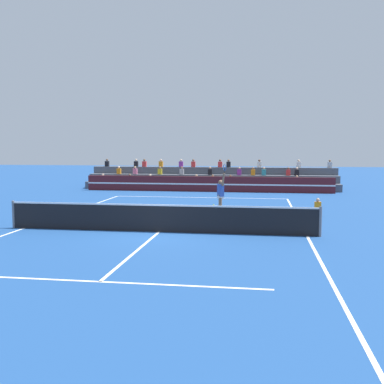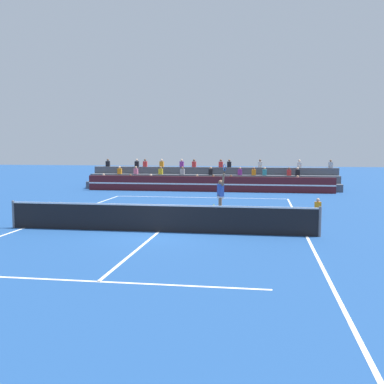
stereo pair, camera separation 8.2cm
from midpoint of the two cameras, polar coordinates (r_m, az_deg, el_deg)
The scene contains 8 objects.
ground_plane at distance 17.20m, azimuth -4.34°, elevation -5.09°, with size 120.00×120.00×0.00m, color navy.
court_lines at distance 17.20m, azimuth -4.34°, elevation -5.08°, with size 11.10×23.90×0.01m.
tennis_net at distance 17.11m, azimuth -4.36°, elevation -3.30°, with size 12.00×0.10×1.10m.
sponsor_banner_wall at distance 32.60m, azimuth 1.86°, elevation 1.01°, with size 18.00×0.26×1.10m.
bleacher_stand at distance 35.11m, azimuth 2.33°, elevation 1.52°, with size 19.26×2.85×2.28m.
ball_kid_courtside at distance 21.85m, azimuth 15.56°, elevation -2.09°, with size 0.30×0.36×0.84m.
tennis_player at distance 20.78m, azimuth 3.54°, elevation -0.46°, with size 0.49×0.80×2.50m.
tennis_ball at distance 24.91m, azimuth 2.66°, elevation -1.64°, with size 0.07×0.07×0.07m, color #C6DB33.
Camera 1 is at (3.75, -16.48, 3.22)m, focal length 42.00 mm.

